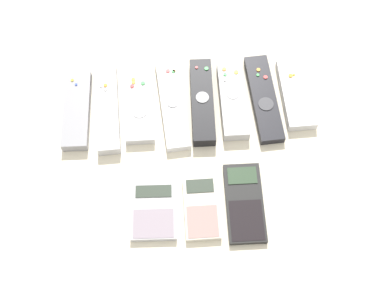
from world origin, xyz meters
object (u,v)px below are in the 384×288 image
at_px(remote_4, 202,102).
at_px(calculator_1, 201,208).
at_px(remote_3, 172,103).
at_px(remote_1, 108,109).
at_px(remote_5, 233,100).
at_px(calculator_2, 245,203).
at_px(remote_2, 140,105).
at_px(remote_6, 264,98).
at_px(calculator_0, 154,211).
at_px(remote_7, 296,94).
at_px(remote_0, 77,110).

relative_size(remote_4, calculator_1, 1.57).
bearing_deg(remote_3, remote_1, 178.37).
bearing_deg(remote_5, calculator_1, -109.40).
xyz_separation_m(calculator_1, calculator_2, (0.08, 0.00, -0.00)).
height_order(remote_2, calculator_2, remote_2).
xyz_separation_m(remote_6, calculator_2, (-0.07, -0.22, -0.00)).
xyz_separation_m(remote_3, remote_6, (0.19, -0.00, -0.00)).
relative_size(remote_1, remote_5, 1.13).
bearing_deg(remote_6, remote_1, 177.55).
bearing_deg(calculator_0, remote_5, 55.53).
xyz_separation_m(remote_7, calculator_1, (-0.22, -0.23, -0.00)).
bearing_deg(remote_1, calculator_2, -42.68).
xyz_separation_m(remote_0, remote_4, (0.26, -0.00, 0.00)).
xyz_separation_m(remote_2, calculator_1, (0.11, -0.23, -0.00)).
height_order(remote_0, remote_3, remote_0).
bearing_deg(calculator_1, remote_3, 100.54).
bearing_deg(calculator_2, remote_3, 119.67).
distance_m(calculator_0, calculator_2, 0.17).
relative_size(calculator_0, calculator_2, 0.72).
bearing_deg(remote_5, calculator_0, -126.45).
height_order(remote_7, calculator_1, remote_7).
bearing_deg(remote_4, remote_6, 2.27).
height_order(remote_0, remote_7, remote_0).
distance_m(remote_0, remote_3, 0.20).
bearing_deg(remote_4, remote_0, -178.09).
height_order(remote_4, calculator_0, remote_4).
relative_size(remote_1, remote_2, 1.16).
bearing_deg(remote_5, remote_4, -178.71).
distance_m(remote_0, remote_5, 0.32).
height_order(remote_4, remote_5, remote_4).
relative_size(remote_2, remote_6, 0.84).
bearing_deg(remote_7, remote_4, -179.14).
bearing_deg(calculator_1, remote_4, 85.41).
bearing_deg(calculator_1, calculator_2, 3.68).
relative_size(remote_3, remote_4, 1.11).
height_order(remote_5, calculator_0, remote_5).
bearing_deg(remote_1, remote_5, -1.26).
distance_m(remote_0, calculator_0, 0.27).
bearing_deg(remote_5, remote_1, -178.87).
height_order(remote_5, calculator_1, remote_5).
bearing_deg(remote_6, calculator_0, -138.95).
relative_size(remote_2, remote_3, 0.80).
bearing_deg(remote_7, remote_6, -176.44).
height_order(remote_1, remote_3, remote_1).
xyz_separation_m(remote_6, calculator_0, (-0.24, -0.23, -0.00)).
bearing_deg(remote_6, remote_4, 177.52).
xyz_separation_m(remote_0, remote_1, (0.06, -0.00, 0.00)).
bearing_deg(remote_3, remote_7, -3.40).
distance_m(remote_6, calculator_1, 0.27).
relative_size(remote_6, calculator_0, 1.79).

